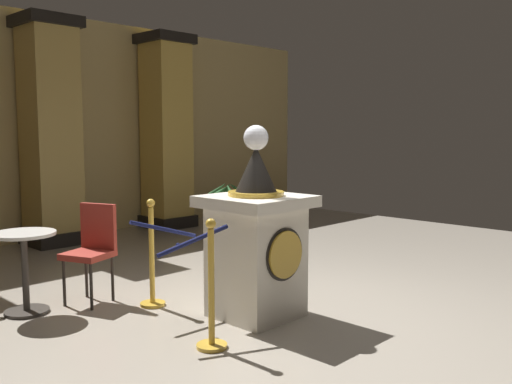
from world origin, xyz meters
TOP-DOWN VIEW (x-y plane):
  - ground_plane at (0.00, 0.00)m, footprint 11.55×11.55m
  - back_wall at (0.00, 4.91)m, footprint 11.55×0.16m
  - pedestal_clock at (-0.28, -0.02)m, footprint 0.83×0.83m
  - stanchion_near at (-0.75, 0.91)m, footprint 0.24×0.24m
  - stanchion_far at (-1.06, -0.29)m, footprint 0.24×0.24m
  - velvet_rope at (-0.91, 0.31)m, footprint 0.77×0.79m
  - column_right at (2.10, 4.43)m, footprint 0.79×0.79m
  - column_centre_rear at (0.00, 4.43)m, footprint 0.81×0.81m
  - potted_palm_right at (1.72, 2.47)m, footprint 0.67×0.62m
  - cafe_table at (-1.69, 1.56)m, footprint 0.57×0.57m
  - cafe_chair_red at (-1.07, 1.44)m, footprint 0.52×0.52m

SIDE VIEW (x-z plane):
  - ground_plane at x=0.00m, z-range 0.00..0.00m
  - potted_palm_right at x=1.72m, z-range -0.20..0.78m
  - stanchion_far at x=-1.06m, z-range -0.15..0.86m
  - stanchion_near at x=-0.75m, z-range -0.16..0.88m
  - cafe_table at x=-1.69m, z-range 0.10..0.86m
  - cafe_chair_red at x=-1.07m, z-range 0.09..1.05m
  - pedestal_clock at x=-0.28m, z-range -0.19..1.53m
  - velvet_rope at x=-0.91m, z-range 0.68..0.90m
  - column_right at x=2.10m, z-range -0.01..3.30m
  - column_centre_rear at x=0.00m, z-range -0.01..3.30m
  - back_wall at x=0.00m, z-range 0.00..3.45m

